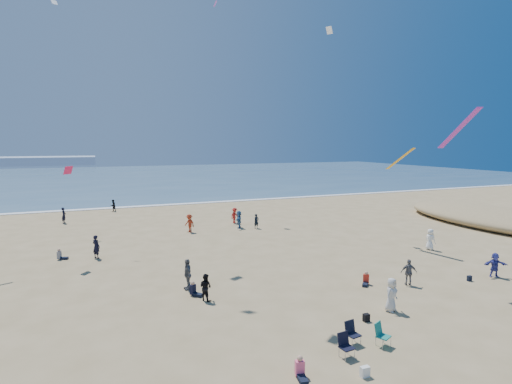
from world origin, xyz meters
name	(u,v)px	position (x,y,z in m)	size (l,w,h in m)	color
ocean	(119,178)	(0.00, 95.00, 0.03)	(220.00, 100.00, 0.06)	#476B84
surf_line	(141,206)	(0.00, 45.00, 0.04)	(220.00, 1.20, 0.08)	white
standing_flyers	(251,245)	(5.21, 16.88, 0.85)	(32.58, 50.60, 1.85)	#A02E16
seated_group	(235,311)	(0.37, 6.77, 0.42)	(18.91, 30.18, 0.84)	white
chair_cluster	(362,338)	(4.36, 2.02, 0.50)	(2.73, 1.47, 1.00)	black
white_tote	(365,372)	(3.26, 0.34, 0.20)	(0.35, 0.20, 0.40)	white
black_backpack	(366,318)	(6.25, 4.14, 0.19)	(0.30, 0.22, 0.38)	black
navy_bag	(469,278)	(15.92, 6.41, 0.17)	(0.28, 0.18, 0.34)	black
kites_aloft	(322,54)	(8.41, 12.26, 14.41)	(40.52, 42.99, 24.16)	#5A2D9F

